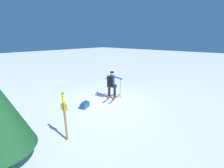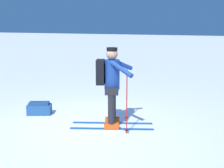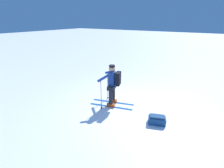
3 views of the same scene
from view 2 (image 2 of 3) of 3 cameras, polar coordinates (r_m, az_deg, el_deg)
ground_plane at (r=6.53m, az=-4.53°, el=-7.69°), size 80.00×80.00×0.00m
skier at (r=6.26m, az=-0.21°, el=0.27°), size 1.06×1.75×1.62m
dropped_backpack at (r=7.44m, az=-13.14°, el=-4.39°), size 0.45×0.60×0.30m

